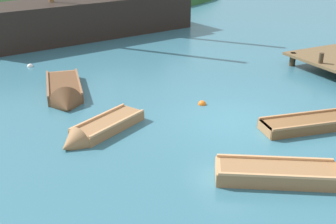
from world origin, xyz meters
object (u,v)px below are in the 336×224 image
at_px(sailing_ship, 92,21).
at_px(rowboat_center, 322,124).
at_px(rowboat_outer_right, 97,132).
at_px(buoy_white, 30,67).
at_px(buoy_orange, 202,104).
at_px(rowboat_outer_left, 65,94).
at_px(rowboat_far, 298,176).

height_order(sailing_ship, rowboat_center, sailing_ship).
height_order(rowboat_outer_right, rowboat_center, rowboat_center).
bearing_deg(buoy_white, buoy_orange, -57.90).
relative_size(rowboat_outer_right, buoy_white, 11.24).
height_order(rowboat_outer_left, buoy_orange, rowboat_outer_left).
xyz_separation_m(rowboat_outer_right, buoy_white, (-0.60, 8.33, -0.10)).
bearing_deg(rowboat_outer_right, buoy_orange, 161.48).
bearing_deg(buoy_orange, rowboat_center, -53.59).
xyz_separation_m(rowboat_outer_left, rowboat_outer_right, (0.10, -3.71, -0.02)).
bearing_deg(sailing_ship, buoy_orange, 81.75).
xyz_separation_m(sailing_ship, rowboat_center, (2.63, -16.17, -0.77)).
xyz_separation_m(rowboat_outer_left, buoy_orange, (4.33, -3.07, -0.12)).
distance_m(rowboat_outer_left, rowboat_far, 9.41).
distance_m(rowboat_far, buoy_white, 13.91).
bearing_deg(rowboat_outer_right, rowboat_far, 100.63).
bearing_deg(rowboat_outer_right, sailing_ship, -134.07).
bearing_deg(rowboat_outer_right, rowboat_outer_left, -115.43).
height_order(rowboat_outer_right, buoy_white, rowboat_outer_right).
bearing_deg(rowboat_outer_left, buoy_white, -162.58).
relative_size(rowboat_far, buoy_white, 13.10).
relative_size(sailing_ship, buoy_white, 53.88).
height_order(rowboat_far, buoy_orange, rowboat_far).
bearing_deg(rowboat_outer_left, rowboat_center, 57.83).
bearing_deg(rowboat_outer_right, rowboat_center, 130.62).
distance_m(rowboat_outer_right, buoy_orange, 4.28).
bearing_deg(buoy_white, sailing_ship, 47.07).
xyz_separation_m(sailing_ship, buoy_orange, (0.12, -12.77, -0.87)).
height_order(rowboat_center, buoy_orange, rowboat_center).
bearing_deg(rowboat_center, rowboat_far, -133.14).
bearing_deg(buoy_white, rowboat_center, -56.53).
xyz_separation_m(rowboat_outer_right, rowboat_far, (3.76, -4.88, 0.03)).
distance_m(sailing_ship, buoy_orange, 12.80).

